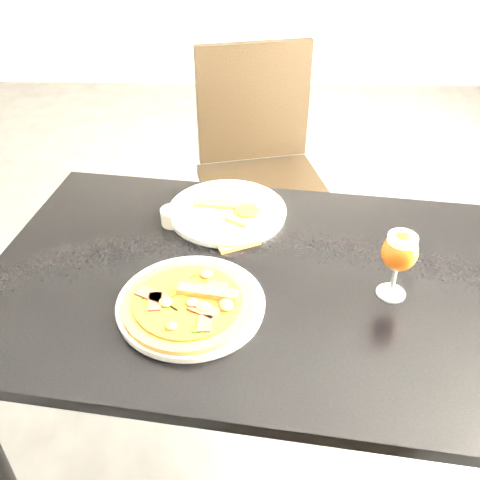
{
  "coord_description": "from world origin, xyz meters",
  "views": [
    {
      "loc": [
        0.24,
        -1.29,
        1.55
      ],
      "look_at": [
        0.22,
        -0.31,
        0.83
      ],
      "focal_mm": 40.0,
      "sensor_mm": 36.0,
      "label": 1
    }
  ],
  "objects_px": {
    "beer_glass": "(400,252)",
    "pizza": "(189,303)",
    "chair_far": "(260,170)",
    "dining_table": "(245,302)"
  },
  "relations": [
    {
      "from": "chair_far",
      "to": "beer_glass",
      "type": "bearing_deg",
      "value": -86.74
    },
    {
      "from": "chair_far",
      "to": "pizza",
      "type": "bearing_deg",
      "value": -112.49
    },
    {
      "from": "pizza",
      "to": "beer_glass",
      "type": "height_order",
      "value": "beer_glass"
    },
    {
      "from": "beer_glass",
      "to": "pizza",
      "type": "bearing_deg",
      "value": -171.16
    },
    {
      "from": "pizza",
      "to": "beer_glass",
      "type": "xyz_separation_m",
      "value": [
        0.44,
        0.07,
        0.09
      ]
    },
    {
      "from": "dining_table",
      "to": "beer_glass",
      "type": "distance_m",
      "value": 0.39
    },
    {
      "from": "chair_far",
      "to": "beer_glass",
      "type": "xyz_separation_m",
      "value": [
        0.28,
        -0.94,
        0.32
      ]
    },
    {
      "from": "dining_table",
      "to": "chair_far",
      "type": "relative_size",
      "value": 1.31
    },
    {
      "from": "chair_far",
      "to": "pizza",
      "type": "xyz_separation_m",
      "value": [
        -0.16,
        -1.01,
        0.23
      ]
    },
    {
      "from": "dining_table",
      "to": "beer_glass",
      "type": "xyz_separation_m",
      "value": [
        0.32,
        -0.06,
        0.21
      ]
    }
  ]
}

